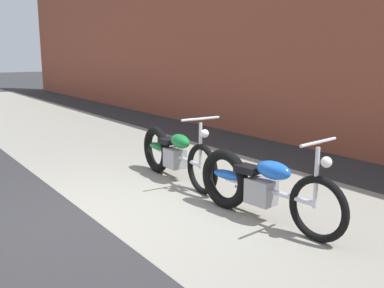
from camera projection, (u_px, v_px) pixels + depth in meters
The scene contains 5 objects.
ground_plane at pixel (94, 220), 5.00m from camera, with size 80.00×80.00×0.00m, color #2D2D30.
sidewalk_slab at pixel (215, 192), 5.99m from camera, with size 36.00×3.50×0.01m, color gray.
brick_building_wall at pixel (378, 5), 7.41m from camera, with size 36.00×0.50×5.27m, color brown.
motorcycle_green at pixel (172, 153), 6.51m from camera, with size 2.01×0.58×1.03m.
motorcycle_blue at pixel (256, 185), 4.95m from camera, with size 2.01×0.58×1.03m.
Camera 1 is at (4.49, -1.82, 1.86)m, focal length 41.26 mm.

